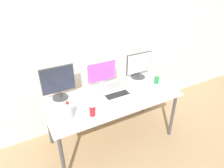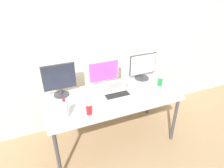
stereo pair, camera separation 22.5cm
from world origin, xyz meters
TOP-DOWN VIEW (x-y plane):
  - ground_plane at (0.00, 0.00)m, footprint 16.00×16.00m
  - wall_back at (0.00, 0.59)m, footprint 7.00×0.08m
  - work_desk at (0.00, 0.00)m, footprint 1.72×0.79m
  - monitor_left at (-0.60, 0.28)m, footprint 0.41×0.20m
  - monitor_center at (-0.00, 0.30)m, footprint 0.43×0.21m
  - monitor_right at (0.60, 0.28)m, footprint 0.42×0.22m
  - laptop_silver at (0.06, 0.01)m, footprint 0.36×0.22m
  - keyboard_main at (0.52, -0.14)m, footprint 0.42×0.15m
  - keyboard_aux at (-0.19, -0.19)m, footprint 0.38×0.15m
  - mouse_by_keyboard at (-0.40, -0.06)m, footprint 0.08×0.11m
  - mouse_by_laptop at (-0.48, -0.18)m, footprint 0.10×0.12m
  - water_bottle at (-0.63, -0.20)m, footprint 0.07×0.07m
  - soda_can_near_keyboard at (-0.38, -0.24)m, footprint 0.07×0.07m
  - soda_can_by_laptop at (0.73, -0.00)m, footprint 0.07×0.07m

SIDE VIEW (x-z plane):
  - ground_plane at x=0.00m, z-range 0.00..0.00m
  - work_desk at x=0.00m, z-range 0.31..1.05m
  - keyboard_main at x=0.52m, z-range 0.74..0.76m
  - keyboard_aux at x=-0.19m, z-range 0.74..0.76m
  - mouse_by_laptop at x=-0.48m, z-range 0.74..0.77m
  - mouse_by_keyboard at x=-0.40m, z-range 0.74..0.78m
  - laptop_silver at x=0.06m, z-range 0.68..0.90m
  - soda_can_near_keyboard at x=-0.38m, z-range 0.74..0.87m
  - soda_can_by_laptop at x=0.73m, z-range 0.74..0.87m
  - water_bottle at x=-0.63m, z-range 0.73..0.97m
  - monitor_center at x=0.00m, z-range 0.75..1.12m
  - monitor_right at x=0.60m, z-range 0.74..1.13m
  - monitor_left at x=-0.60m, z-range 0.75..1.19m
  - wall_back at x=0.00m, z-range 0.00..2.60m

